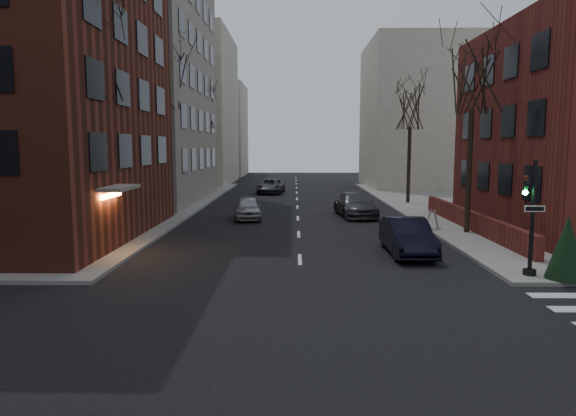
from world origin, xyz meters
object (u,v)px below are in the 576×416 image
at_px(tree_right_b, 410,107).
at_px(car_lane_silver, 247,208).
at_px(car_lane_far, 271,186).
at_px(car_lane_gray, 355,205).
at_px(traffic_signal, 530,225).
at_px(streetlamp_near, 161,152).
at_px(tree_left_b, 165,81).
at_px(tree_left_c, 203,109).
at_px(parked_sedan, 407,237).
at_px(tree_right_a, 473,78).
at_px(evergreen_shrub, 567,247).
at_px(streetlamp_far, 213,150).
at_px(sandwich_board, 432,219).
at_px(tree_left_a, 96,56).

height_order(tree_right_b, car_lane_silver, tree_right_b).
bearing_deg(car_lane_far, car_lane_gray, -64.44).
bearing_deg(car_lane_silver, car_lane_gray, 3.77).
height_order(traffic_signal, streetlamp_near, streetlamp_near).
distance_m(traffic_signal, tree_right_b, 23.71).
bearing_deg(tree_left_b, tree_left_c, 90.00).
bearing_deg(parked_sedan, tree_right_a, 49.02).
bearing_deg(streetlamp_near, parked_sedan, -34.95).
xyz_separation_m(tree_left_c, evergreen_shrub, (17.78, -31.50, -6.79)).
bearing_deg(evergreen_shrub, streetlamp_near, 141.84).
height_order(tree_left_c, streetlamp_near, tree_left_c).
relative_size(streetlamp_far, car_lane_gray, 1.16).
bearing_deg(car_lane_silver, car_lane_far, 81.30).
bearing_deg(sandwich_board, car_lane_gray, 145.24).
xyz_separation_m(tree_left_b, evergreen_shrub, (17.78, -17.50, -7.67)).
relative_size(tree_left_a, streetlamp_far, 1.63).
bearing_deg(streetlamp_far, evergreen_shrub, -62.85).
relative_size(tree_right_a, sandwich_board, 9.52).
relative_size(tree_left_c, tree_right_b, 1.06).
distance_m(tree_left_b, tree_right_b, 18.64).
relative_size(parked_sedan, car_lane_silver, 1.16).
xyz_separation_m(car_lane_gray, evergreen_shrub, (5.21, -16.39, 0.46)).
height_order(parked_sedan, car_lane_gray, car_lane_gray).
height_order(tree_left_a, tree_left_c, tree_left_a).
bearing_deg(sandwich_board, streetlamp_near, -166.76).
bearing_deg(sandwich_board, streetlamp_far, 147.81).
height_order(car_lane_silver, sandwich_board, car_lane_silver).
xyz_separation_m(streetlamp_near, streetlamp_far, (0.00, 20.00, 0.00)).
bearing_deg(tree_left_b, streetlamp_near, -81.47).
bearing_deg(car_lane_silver, evergreen_shrub, -57.60).
xyz_separation_m(parked_sedan, car_lane_far, (-7.12, 28.20, -0.07)).
height_order(tree_left_c, car_lane_silver, tree_left_c).
height_order(traffic_signal, car_lane_gray, traffic_signal).
bearing_deg(streetlamp_near, tree_left_b, 98.53).
xyz_separation_m(car_lane_far, sandwich_board, (9.82, -22.10, -0.05)).
distance_m(streetlamp_far, car_lane_far, 6.73).
height_order(tree_left_c, sandwich_board, tree_left_c).
relative_size(traffic_signal, tree_left_a, 0.39).
relative_size(tree_left_b, tree_right_b, 1.18).
relative_size(parked_sedan, evergreen_shrub, 2.17).
relative_size(car_lane_silver, sandwich_board, 4.01).
height_order(streetlamp_near, streetlamp_far, same).
height_order(tree_left_a, tree_right_a, tree_left_a).
bearing_deg(tree_left_c, tree_right_b, -24.44).
bearing_deg(evergreen_shrub, traffic_signal, 154.63).
distance_m(tree_left_c, streetlamp_near, 18.40).
bearing_deg(car_lane_gray, tree_left_c, 123.78).
bearing_deg(streetlamp_near, streetlamp_far, 90.00).
relative_size(traffic_signal, evergreen_shrub, 1.83).
distance_m(tree_right_a, car_lane_far, 26.87).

